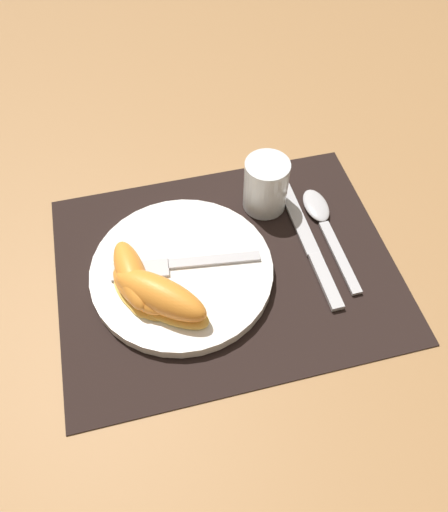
% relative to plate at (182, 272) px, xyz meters
% --- Properties ---
extents(ground_plane, '(3.00, 3.00, 0.00)m').
position_rel_plate_xyz_m(ground_plane, '(0.06, 0.00, -0.01)').
color(ground_plane, '#A37547').
extents(placemat, '(0.45, 0.35, 0.00)m').
position_rel_plate_xyz_m(placemat, '(0.06, 0.00, -0.01)').
color(placemat, black).
rests_on(placemat, ground_plane).
extents(plate, '(0.24, 0.24, 0.02)m').
position_rel_plate_xyz_m(plate, '(0.00, 0.00, 0.00)').
color(plate, white).
rests_on(plate, placemat).
extents(juice_glass, '(0.06, 0.06, 0.08)m').
position_rel_plate_xyz_m(juice_glass, '(0.14, 0.09, 0.03)').
color(juice_glass, silver).
rests_on(juice_glass, placemat).
extents(knife, '(0.02, 0.22, 0.01)m').
position_rel_plate_xyz_m(knife, '(0.18, 0.01, -0.01)').
color(knife, '#BCBCC1').
rests_on(knife, placemat).
extents(spoon, '(0.03, 0.18, 0.01)m').
position_rel_plate_xyz_m(spoon, '(0.21, 0.05, -0.00)').
color(spoon, '#BCBCC1').
rests_on(spoon, placemat).
extents(fork, '(0.20, 0.04, 0.00)m').
position_rel_plate_xyz_m(fork, '(-0.01, 0.00, 0.01)').
color(fork, '#BCBCC1').
rests_on(fork, plate).
extents(citrus_wedge_0, '(0.05, 0.11, 0.04)m').
position_rel_plate_xyz_m(citrus_wedge_0, '(-0.06, -0.01, 0.03)').
color(citrus_wedge_0, '#F7C656').
rests_on(citrus_wedge_0, plate).
extents(citrus_wedge_1, '(0.09, 0.11, 0.03)m').
position_rel_plate_xyz_m(citrus_wedge_1, '(-0.06, -0.03, 0.02)').
color(citrus_wedge_1, '#F7C656').
rests_on(citrus_wedge_1, plate).
extents(citrus_wedge_2, '(0.13, 0.12, 0.05)m').
position_rel_plate_xyz_m(citrus_wedge_2, '(-0.03, -0.05, 0.03)').
color(citrus_wedge_2, '#F7C656').
rests_on(citrus_wedge_2, plate).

